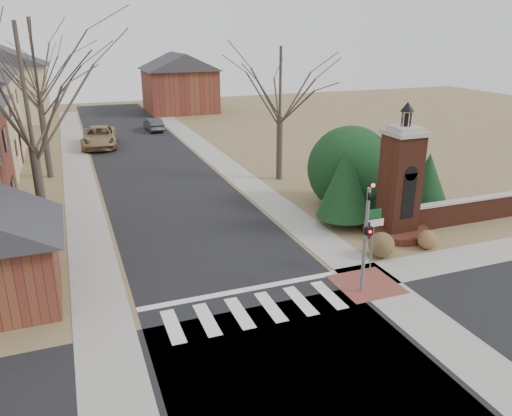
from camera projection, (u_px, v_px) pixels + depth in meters
name	position (u px, v px, depth m)	size (l,w,h in m)	color
ground	(263.00, 321.00, 17.26)	(120.00, 120.00, 0.00)	brown
main_street	(153.00, 168.00, 36.62)	(8.00, 70.00, 0.01)	black
cross_street	(301.00, 374.00, 14.62)	(120.00, 8.00, 0.01)	black
crosswalk_zone	(255.00, 310.00, 17.96)	(8.00, 2.20, 0.02)	silver
stop_bar	(241.00, 291.00, 19.28)	(8.00, 0.35, 0.02)	silver
sidewalk_right_main	(221.00, 161.00, 38.36)	(2.00, 60.00, 0.02)	gray
sidewalk_left	(78.00, 174.00, 34.87)	(2.00, 60.00, 0.02)	gray
curb_apron	(366.00, 284.00, 19.75)	(2.40, 2.40, 0.02)	brown
traffic_signal_pole	(366.00, 230.00, 18.34)	(0.28, 0.41, 4.50)	slate
sign_post	(373.00, 228.00, 20.23)	(0.90, 0.07, 2.75)	slate
brick_gate_monument	(399.00, 192.00, 23.95)	(3.20, 3.20, 6.47)	#572719
brick_garden_wall	(468.00, 210.00, 25.97)	(7.50, 0.50, 1.30)	#572719
house_distant_right	(179.00, 81.00, 60.95)	(8.80, 8.80, 7.30)	brown
evergreen_near	(345.00, 182.00, 25.07)	(2.80, 2.80, 4.10)	#473D33
evergreen_mid	(387.00, 165.00, 27.13)	(3.40, 3.40, 4.70)	#473D33
evergreen_far	(428.00, 178.00, 27.16)	(2.40, 2.40, 3.30)	#473D33
evergreen_mass	(350.00, 165.00, 27.84)	(4.80, 4.80, 4.80)	black
bare_tree_0	(23.00, 78.00, 20.24)	(8.05, 8.05, 11.15)	#473D33
bare_tree_1	(33.00, 55.00, 31.57)	(8.40, 8.40, 11.64)	#473D33
bare_tree_2	(34.00, 61.00, 43.17)	(7.35, 7.35, 10.19)	#473D33
bare_tree_3	(280.00, 77.00, 31.61)	(7.00, 7.00, 9.70)	#473D33
pickup_truck	(99.00, 137.00, 42.95)	(2.85, 6.17, 1.72)	#937550
distant_car	(154.00, 124.00, 49.86)	(1.34, 3.86, 1.27)	#383B40
dry_shrub_left	(381.00, 245.00, 21.99)	(1.15, 1.15, 1.15)	brown
dry_shrub_right	(427.00, 240.00, 22.88)	(0.89, 0.89, 0.89)	brown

